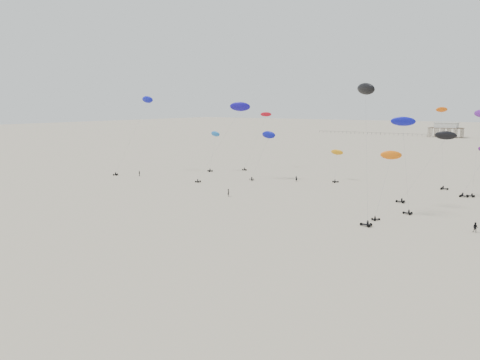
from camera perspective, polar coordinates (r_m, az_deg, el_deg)
The scene contains 19 objects.
ground_plane at distance 196.40m, azimuth 18.62°, elevation 2.33°, with size 900.00×900.00×0.00m, color beige.
pavilion_main at distance 344.26m, azimuth 23.81°, elevation 5.50°, with size 21.00×13.00×9.80m.
pier_fence at distance 357.42m, azimuth 15.52°, elevation 5.51°, with size 80.20×0.20×1.50m.
rig_0 at distance 96.56m, azimuth 17.63°, elevation 1.63°, with size 4.30×8.80×13.34m.
rig_1 at distance 155.40m, azimuth -3.20°, elevation 4.54°, with size 4.73×6.06×13.31m.
rig_2 at distance 137.87m, azimuth 3.21°, elevation 4.76°, with size 6.04×8.09×14.35m.
rig_3 at distance 138.62m, azimuth 11.71°, elevation 2.64°, with size 5.18×7.55×9.49m.
rig_5 at distance 162.19m, azimuth 2.52°, elevation 6.34°, with size 4.27×14.09×20.73m.
rig_6 at distance 158.07m, azimuth -11.69°, elevation 8.47°, with size 5.77×17.40×26.37m.
rig_7 at distance 120.04m, azimuth 22.92°, elevation 3.68°, with size 9.38×16.18×20.23m.
rig_8 at distance 138.63m, azimuth 23.47°, elevation 4.29°, with size 7.04×14.98×23.44m.
rig_9 at distance 132.60m, azimuth 27.11°, elevation 5.44°, with size 4.37×14.90×21.87m.
rig_10 at distance 104.50m, azimuth 19.34°, elevation 5.23°, with size 7.48×9.12×19.81m.
rig_12 at distance 137.64m, azimuth -0.35°, elevation 8.35°, with size 9.94×15.48×24.46m.
rig_14 at distance 94.63m, azimuth 15.10°, elevation 8.09°, with size 8.57×13.19×26.73m.
spectator_0 at distance 112.68m, azimuth -1.41°, elevation -2.01°, with size 0.77×0.53×2.11m, color black.
spectator_1 at distance 91.06m, azimuth 26.72°, elevation -5.73°, with size 1.02×0.59×2.09m, color black.
spectator_2 at distance 147.74m, azimuth -12.16°, elevation 0.48°, with size 1.14×0.61×1.92m, color black.
spectator_3 at distance 134.98m, azimuth 6.87°, elevation -0.19°, with size 0.70×0.48×1.93m, color black.
Camera 1 is at (51.49, 11.74, 21.97)m, focal length 35.00 mm.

